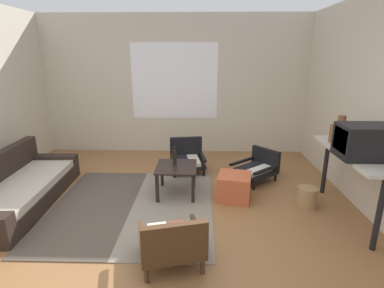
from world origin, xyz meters
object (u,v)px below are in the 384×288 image
Objects in this scene: couch at (17,190)px; crt_television at (365,142)px; armchair_by_window at (187,157)px; clay_vase at (340,133)px; wicker_basket at (307,197)px; console_shelf at (352,160)px; ottoman_orange at (234,187)px; glass_bottle at (175,157)px; coffee_table at (176,172)px; armchair_corner at (257,167)px; armchair_striped_foreground at (172,242)px.

crt_television is (4.25, -0.42, 0.83)m from couch.
armchair_by_window is 2.42m from clay_vase.
wicker_basket is at bearing -37.33° from armchair_by_window.
console_shelf is 0.45m from clay_vase.
couch is 2.94m from ottoman_orange.
glass_bottle is (-2.16, 0.61, -0.20)m from console_shelf.
armchair_by_window is (0.11, 0.93, -0.10)m from coffee_table.
console_shelf is 2.26m from glass_bottle.
armchair_corner is at bearing 140.23° from clay_vase.
armchair_striped_foreground is 2.05× the size of clay_vase.
armchair_striped_foreground is 2.41m from armchair_corner.
armchair_corner is at bearing 119.50° from wicker_basket.
coffee_table is 1.54m from armchair_striped_foreground.
armchair_striped_foreground is 0.89× the size of armchair_corner.
clay_vase is 1.29× the size of glass_bottle.
couch reaches higher than armchair_striped_foreground.
armchair_striped_foreground is (-0.04, -2.46, 0.01)m from armchair_by_window.
glass_bottle is (-0.84, 0.17, 0.37)m from ottoman_orange.
armchair_by_window is 2.57m from console_shelf.
wicker_basket is (0.50, -0.89, -0.08)m from armchair_corner.
armchair_by_window is (2.23, 1.29, 0.04)m from couch.
wicker_basket is at bearing 0.44° from couch.
console_shelf is (2.06, 0.97, 0.49)m from armchair_striped_foreground.
armchair_striped_foreground is 2.08m from wicker_basket.
clay_vase is at bearing 89.70° from crt_television.
coffee_table is 2.24m from console_shelf.
crt_television is at bearing -56.65° from armchair_corner.
console_shelf is at bearing -18.46° from ottoman_orange.
coffee_table is at bearing 92.68° from armchair_striped_foreground.
armchair_by_window is 0.80× the size of armchair_corner.
ottoman_orange is (0.70, -1.05, -0.07)m from armchair_by_window.
console_shelf is at bearing 25.21° from armchair_striped_foreground.
armchair_by_window is at bearing 29.99° from couch.
ottoman_orange is at bearing -11.43° from glass_bottle.
clay_vase reaches higher than coffee_table.
ottoman_orange reaches higher than wicker_basket.
armchair_striped_foreground is at bearing -90.89° from armchair_by_window.
clay_vase reaches higher than couch.
crt_television is 0.61m from clay_vase.
armchair_corner reaches higher than ottoman_orange.
ottoman_orange is 0.30× the size of console_shelf.
armchair_striped_foreground is at bearing -119.36° from armchair_corner.
console_shelf is 4.16× the size of clay_vase.
glass_bottle is 1.02× the size of wicker_basket.
couch is 5.99× the size of clay_vase.
armchair_by_window reaches higher than armchair_corner.
armchair_corner is 1.03m from wicker_basket.
wicker_basket is (-0.38, -0.15, -0.84)m from clay_vase.
wicker_basket is (-0.38, 0.24, -0.61)m from console_shelf.
console_shelf is (1.32, -0.44, 0.57)m from ottoman_orange.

